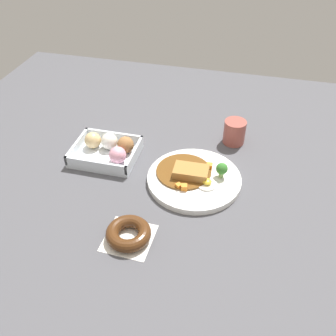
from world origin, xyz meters
TOP-DOWN VIEW (x-y plane):
  - ground_plane at (0.00, 0.00)m, footprint 1.60×1.60m
  - curry_plate at (-0.13, -0.04)m, footprint 0.28×0.28m
  - donut_box at (0.15, -0.10)m, footprint 0.20×0.17m
  - chocolate_ring_donut at (-0.02, 0.21)m, footprint 0.12×0.12m
  - coffee_mug at (-0.22, -0.27)m, footprint 0.07×0.07m

SIDE VIEW (x-z plane):
  - ground_plane at x=0.00m, z-range 0.00..0.00m
  - curry_plate at x=-0.13m, z-range -0.02..0.05m
  - chocolate_ring_donut at x=-0.02m, z-range 0.00..0.04m
  - donut_box at x=0.15m, z-range -0.01..0.06m
  - coffee_mug at x=-0.22m, z-range 0.00..0.08m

